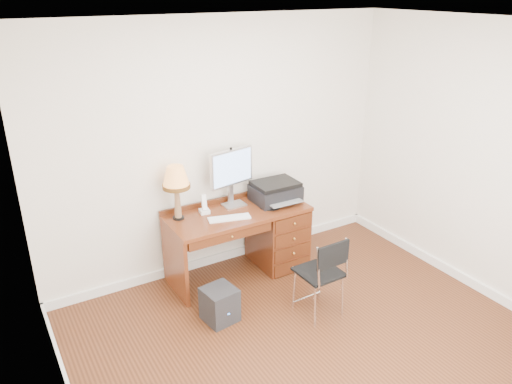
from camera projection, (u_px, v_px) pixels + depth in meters
ground at (314, 346)px, 4.41m from camera, size 4.00×4.00×0.00m
room_shell at (276, 304)px, 4.89m from camera, size 4.00×4.00×4.00m
desk at (263, 233)px, 5.51m from camera, size 1.50×0.67×0.75m
monitor at (232, 170)px, 5.24m from camera, size 0.54×0.22×0.62m
keyboard at (229, 218)px, 5.06m from camera, size 0.45×0.23×0.02m
mouse_pad at (270, 205)px, 5.33m from camera, size 0.23×0.23×0.05m
printer at (275, 191)px, 5.45m from camera, size 0.50×0.39×0.22m
leg_lamp at (176, 181)px, 4.91m from camera, size 0.28×0.28×0.57m
phone at (204, 208)px, 5.16m from camera, size 0.11×0.11×0.21m
pen_cup at (255, 195)px, 5.49m from camera, size 0.09×0.09×0.11m
chair at (323, 269)px, 4.64m from camera, size 0.40×0.40×0.82m
equipment_box at (220, 304)px, 4.69m from camera, size 0.33×0.33×0.34m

